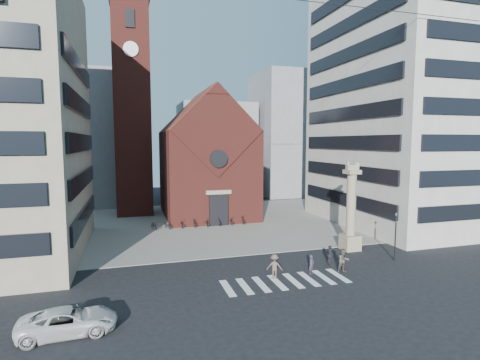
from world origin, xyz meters
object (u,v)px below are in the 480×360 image
object	(u,v)px
white_car	(68,321)
scooter_0	(154,225)
traffic_light	(395,235)
lion_column	(351,215)
pedestrian_1	(343,261)
pedestrian_2	(330,256)
pedestrian_0	(312,264)

from	to	relation	value
white_car	scooter_0	distance (m)	24.58
traffic_light	white_car	xyz separation A→B (m)	(-26.07, -5.78, -1.57)
lion_column	traffic_light	world-z (taller)	lion_column
pedestrian_1	white_car	bearing A→B (deg)	-161.91
lion_column	pedestrian_1	distance (m)	7.27
pedestrian_1	pedestrian_2	xyz separation A→B (m)	(-0.22, 1.79, -0.10)
traffic_light	pedestrian_0	xyz separation A→B (m)	(-8.78, -1.04, -1.51)
lion_column	pedestrian_0	world-z (taller)	lion_column
lion_column	scooter_0	bearing A→B (deg)	141.98
pedestrian_0	scooter_0	distance (m)	22.08
traffic_light	white_car	size ratio (longest dim) A/B	0.83
white_car	pedestrian_1	bearing A→B (deg)	-80.99
pedestrian_1	lion_column	bearing A→B (deg)	58.66
white_car	pedestrian_1	world-z (taller)	pedestrian_1
lion_column	white_car	bearing A→B (deg)	-157.90
white_car	pedestrian_1	size ratio (longest dim) A/B	2.64
lion_column	pedestrian_0	size ratio (longest dim) A/B	5.58
lion_column	traffic_light	size ratio (longest dim) A/B	2.02
traffic_light	pedestrian_2	xyz separation A→B (m)	(-6.34, 0.34, -1.40)
pedestrian_1	pedestrian_0	bearing A→B (deg)	177.15
pedestrian_2	scooter_0	xyz separation A→B (m)	(-13.58, 17.68, -0.33)
pedestrian_0	pedestrian_2	xyz separation A→B (m)	(2.43, 1.38, 0.11)
pedestrian_0	scooter_0	xyz separation A→B (m)	(-11.15, 19.06, -0.22)
traffic_light	pedestrian_0	world-z (taller)	traffic_light
white_car	pedestrian_2	xyz separation A→B (m)	(19.73, 6.12, 0.17)
white_car	pedestrian_2	world-z (taller)	pedestrian_2
pedestrian_0	pedestrian_2	distance (m)	2.80
white_car	pedestrian_0	size ratio (longest dim) A/B	3.33
traffic_light	white_car	world-z (taller)	traffic_light
pedestrian_0	pedestrian_1	distance (m)	2.69
pedestrian_1	traffic_light	bearing A→B (deg)	19.15
pedestrian_1	pedestrian_2	size ratio (longest dim) A/B	1.11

